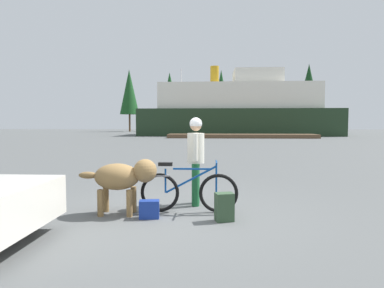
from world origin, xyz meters
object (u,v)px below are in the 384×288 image
at_px(dog, 123,177).
at_px(sailboat_moored, 181,131).
at_px(bicycle, 188,191).
at_px(person_cyclist, 196,153).
at_px(backpack, 224,207).
at_px(handbag_pannier, 149,209).
at_px(ferry_boat, 238,111).

distance_m(dog, sailboat_moored, 39.55).
xyz_separation_m(bicycle, sailboat_moored, (-3.80, 39.27, 0.15)).
xyz_separation_m(person_cyclist, backpack, (0.50, -1.01, -0.77)).
xyz_separation_m(bicycle, backpack, (0.61, -0.47, -0.15)).
height_order(bicycle, sailboat_moored, sailboat_moored).
relative_size(bicycle, handbag_pannier, 5.32).
bearing_deg(bicycle, sailboat_moored, 95.52).
height_order(bicycle, dog, dog).
bearing_deg(backpack, dog, 170.72).
distance_m(backpack, handbag_pannier, 1.22).
bearing_deg(bicycle, ferry_boat, 84.19).
bearing_deg(bicycle, handbag_pannier, -146.82).
bearing_deg(dog, sailboat_moored, 93.92).
bearing_deg(bicycle, person_cyclist, 79.11).
bearing_deg(ferry_boat, person_cyclist, -95.73).
xyz_separation_m(dog, backpack, (1.70, -0.28, -0.42)).
bearing_deg(sailboat_moored, bicycle, -84.48).
relative_size(person_cyclist, backpack, 3.71).
bearing_deg(backpack, person_cyclist, 116.40).
bearing_deg(person_cyclist, bicycle, -100.89).
height_order(bicycle, backpack, bicycle).
height_order(dog, ferry_boat, ferry_boat).
height_order(bicycle, ferry_boat, ferry_boat).
relative_size(backpack, sailboat_moored, 0.05).
relative_size(bicycle, backpack, 3.81).
bearing_deg(bicycle, dog, -169.99).
bearing_deg(handbag_pannier, person_cyclist, 52.89).
bearing_deg(sailboat_moored, backpack, -83.68).
height_order(person_cyclist, handbag_pannier, person_cyclist).
relative_size(person_cyclist, dog, 1.23).
distance_m(person_cyclist, ferry_boat, 36.98).
height_order(person_cyclist, backpack, person_cyclist).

